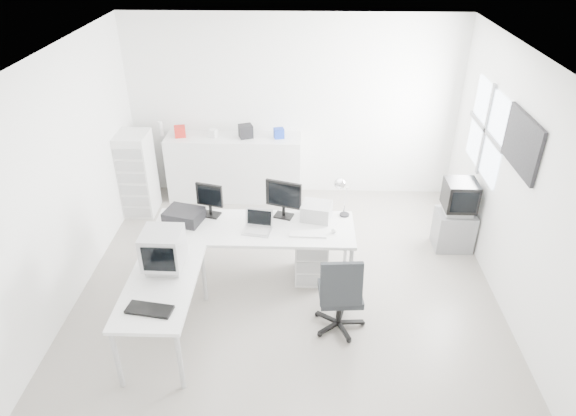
{
  "coord_description": "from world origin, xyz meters",
  "views": [
    {
      "loc": [
        0.17,
        -4.97,
        4.05
      ],
      "look_at": [
        0.0,
        0.2,
        1.0
      ],
      "focal_mm": 32.0,
      "sensor_mm": 36.0,
      "label": 1
    }
  ],
  "objects_px": {
    "laptop": "(257,223)",
    "laser_printer": "(316,211)",
    "filing_cabinet": "(138,174)",
    "inkjet_printer": "(184,216)",
    "crt_monitor": "(164,253)",
    "tv_cabinet": "(453,230)",
    "crt_tv": "(460,198)",
    "side_desk": "(165,312)",
    "lcd_monitor_small": "(210,200)",
    "sideboard": "(235,168)",
    "drawer_pedestal": "(311,256)",
    "main_desk": "(255,252)",
    "lcd_monitor_large": "(284,200)",
    "office_chair": "(340,290)"
  },
  "relations": [
    {
      "from": "side_desk",
      "to": "laser_printer",
      "type": "relative_size",
      "value": 4.01
    },
    {
      "from": "main_desk",
      "to": "inkjet_printer",
      "type": "height_order",
      "value": "inkjet_printer"
    },
    {
      "from": "drawer_pedestal",
      "to": "laptop",
      "type": "relative_size",
      "value": 1.66
    },
    {
      "from": "main_desk",
      "to": "crt_monitor",
      "type": "relative_size",
      "value": 5.76
    },
    {
      "from": "lcd_monitor_small",
      "to": "sideboard",
      "type": "distance_m",
      "value": 1.88
    },
    {
      "from": "crt_monitor",
      "to": "tv_cabinet",
      "type": "distance_m",
      "value": 3.9
    },
    {
      "from": "inkjet_printer",
      "to": "laptop",
      "type": "xyz_separation_m",
      "value": [
        0.9,
        -0.2,
        0.04
      ]
    },
    {
      "from": "laptop",
      "to": "laser_printer",
      "type": "height_order",
      "value": "laptop"
    },
    {
      "from": "crt_tv",
      "to": "sideboard",
      "type": "distance_m",
      "value": 3.4
    },
    {
      "from": "side_desk",
      "to": "lcd_monitor_small",
      "type": "distance_m",
      "value": 1.5
    },
    {
      "from": "side_desk",
      "to": "lcd_monitor_small",
      "type": "bearing_deg",
      "value": 77.47
    },
    {
      "from": "laser_printer",
      "to": "crt_tv",
      "type": "distance_m",
      "value": 1.96
    },
    {
      "from": "laptop",
      "to": "filing_cabinet",
      "type": "distance_m",
      "value": 2.56
    },
    {
      "from": "laser_printer",
      "to": "crt_monitor",
      "type": "relative_size",
      "value": 0.84
    },
    {
      "from": "office_chair",
      "to": "sideboard",
      "type": "xyz_separation_m",
      "value": [
        -1.49,
        2.92,
        0.01
      ]
    },
    {
      "from": "lcd_monitor_large",
      "to": "sideboard",
      "type": "bearing_deg",
      "value": 132.69
    },
    {
      "from": "crt_tv",
      "to": "side_desk",
      "type": "bearing_deg",
      "value": -151.88
    },
    {
      "from": "inkjet_printer",
      "to": "crt_tv",
      "type": "xyz_separation_m",
      "value": [
        3.48,
        0.66,
        -0.06
      ]
    },
    {
      "from": "laptop",
      "to": "side_desk",
      "type": "bearing_deg",
      "value": -122.27
    },
    {
      "from": "inkjet_printer",
      "to": "crt_monitor",
      "type": "bearing_deg",
      "value": -74.81
    },
    {
      "from": "main_desk",
      "to": "office_chair",
      "type": "relative_size",
      "value": 2.36
    },
    {
      "from": "side_desk",
      "to": "lcd_monitor_small",
      "type": "relative_size",
      "value": 3.29
    },
    {
      "from": "side_desk",
      "to": "drawer_pedestal",
      "type": "xyz_separation_m",
      "value": [
        1.55,
        1.15,
        -0.08
      ]
    },
    {
      "from": "laptop",
      "to": "filing_cabinet",
      "type": "bearing_deg",
      "value": 148.51
    },
    {
      "from": "office_chair",
      "to": "tv_cabinet",
      "type": "relative_size",
      "value": 1.88
    },
    {
      "from": "tv_cabinet",
      "to": "crt_tv",
      "type": "height_order",
      "value": "crt_tv"
    },
    {
      "from": "lcd_monitor_small",
      "to": "drawer_pedestal",
      "type": "bearing_deg",
      "value": 7.19
    },
    {
      "from": "side_desk",
      "to": "office_chair",
      "type": "bearing_deg",
      "value": 7.74
    },
    {
      "from": "laptop",
      "to": "crt_monitor",
      "type": "distance_m",
      "value": 1.18
    },
    {
      "from": "laser_printer",
      "to": "inkjet_printer",
      "type": "bearing_deg",
      "value": -163.41
    },
    {
      "from": "lcd_monitor_large",
      "to": "crt_monitor",
      "type": "relative_size",
      "value": 1.12
    },
    {
      "from": "lcd_monitor_small",
      "to": "crt_monitor",
      "type": "distance_m",
      "value": 1.14
    },
    {
      "from": "crt_monitor",
      "to": "lcd_monitor_large",
      "type": "bearing_deg",
      "value": 43.78
    },
    {
      "from": "side_desk",
      "to": "drawer_pedestal",
      "type": "height_order",
      "value": "side_desk"
    },
    {
      "from": "tv_cabinet",
      "to": "sideboard",
      "type": "height_order",
      "value": "sideboard"
    },
    {
      "from": "laser_printer",
      "to": "drawer_pedestal",
      "type": "bearing_deg",
      "value": -94.09
    },
    {
      "from": "lcd_monitor_large",
      "to": "filing_cabinet",
      "type": "bearing_deg",
      "value": 166.9
    },
    {
      "from": "office_chair",
      "to": "main_desk",
      "type": "bearing_deg",
      "value": 135.9
    },
    {
      "from": "tv_cabinet",
      "to": "side_desk",
      "type": "bearing_deg",
      "value": -151.88
    },
    {
      "from": "laser_printer",
      "to": "crt_monitor",
      "type": "distance_m",
      "value": 1.93
    },
    {
      "from": "lcd_monitor_small",
      "to": "crt_monitor",
      "type": "bearing_deg",
      "value": -88.97
    },
    {
      "from": "drawer_pedestal",
      "to": "laptop",
      "type": "distance_m",
      "value": 0.88
    },
    {
      "from": "side_desk",
      "to": "lcd_monitor_large",
      "type": "distance_m",
      "value": 1.91
    },
    {
      "from": "laptop",
      "to": "crt_monitor",
      "type": "height_order",
      "value": "crt_monitor"
    },
    {
      "from": "inkjet_printer",
      "to": "side_desk",
      "type": "bearing_deg",
      "value": -74.81
    },
    {
      "from": "drawer_pedestal",
      "to": "sideboard",
      "type": "bearing_deg",
      "value": 120.55
    },
    {
      "from": "sideboard",
      "to": "laser_printer",
      "type": "bearing_deg",
      "value": -56.12
    },
    {
      "from": "crt_monitor",
      "to": "office_chair",
      "type": "relative_size",
      "value": 0.41
    },
    {
      "from": "side_desk",
      "to": "lcd_monitor_large",
      "type": "relative_size",
      "value": 3.0
    },
    {
      "from": "crt_monitor",
      "to": "sideboard",
      "type": "distance_m",
      "value": 2.98
    }
  ]
}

